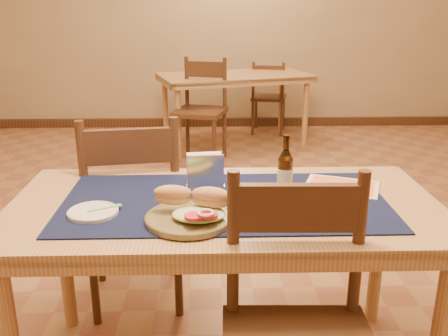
{
  "coord_description": "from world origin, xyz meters",
  "views": [
    {
      "loc": [
        -0.05,
        -2.52,
        1.46
      ],
      "look_at": [
        0.0,
        -0.7,
        0.85
      ],
      "focal_mm": 40.0,
      "sensor_mm": 36.0,
      "label": 1
    }
  ],
  "objects_px": {
    "beer_bottle": "(285,171)",
    "napkin_holder": "(205,171)",
    "sandwich_plate": "(192,212)",
    "chair_main_far": "(133,208)",
    "back_table": "(235,82)",
    "main_table": "(225,222)"
  },
  "relations": [
    {
      "from": "beer_bottle",
      "to": "napkin_holder",
      "type": "relative_size",
      "value": 1.41
    },
    {
      "from": "napkin_holder",
      "to": "beer_bottle",
      "type": "bearing_deg",
      "value": -11.1
    },
    {
      "from": "beer_bottle",
      "to": "sandwich_plate",
      "type": "bearing_deg",
      "value": -142.91
    },
    {
      "from": "chair_main_far",
      "to": "beer_bottle",
      "type": "xyz_separation_m",
      "value": [
        0.66,
        -0.41,
        0.32
      ]
    },
    {
      "from": "back_table",
      "to": "beer_bottle",
      "type": "height_order",
      "value": "beer_bottle"
    },
    {
      "from": "sandwich_plate",
      "to": "napkin_holder",
      "type": "xyz_separation_m",
      "value": [
        0.04,
        0.33,
        0.03
      ]
    },
    {
      "from": "main_table",
      "to": "back_table",
      "type": "height_order",
      "value": "same"
    },
    {
      "from": "back_table",
      "to": "chair_main_far",
      "type": "height_order",
      "value": "chair_main_far"
    },
    {
      "from": "sandwich_plate",
      "to": "beer_bottle",
      "type": "xyz_separation_m",
      "value": [
        0.35,
        0.27,
        0.05
      ]
    },
    {
      "from": "main_table",
      "to": "napkin_holder",
      "type": "relative_size",
      "value": 10.0
    },
    {
      "from": "back_table",
      "to": "napkin_holder",
      "type": "xyz_separation_m",
      "value": [
        -0.28,
        -3.29,
        0.15
      ]
    },
    {
      "from": "back_table",
      "to": "chair_main_far",
      "type": "relative_size",
      "value": 1.68
    },
    {
      "from": "main_table",
      "to": "sandwich_plate",
      "type": "bearing_deg",
      "value": -123.37
    },
    {
      "from": "beer_bottle",
      "to": "back_table",
      "type": "bearing_deg",
      "value": 90.44
    },
    {
      "from": "main_table",
      "to": "beer_bottle",
      "type": "relative_size",
      "value": 7.08
    },
    {
      "from": "back_table",
      "to": "main_table",
      "type": "bearing_deg",
      "value": -93.5
    },
    {
      "from": "chair_main_far",
      "to": "beer_bottle",
      "type": "distance_m",
      "value": 0.84
    },
    {
      "from": "sandwich_plate",
      "to": "beer_bottle",
      "type": "relative_size",
      "value": 1.32
    },
    {
      "from": "main_table",
      "to": "beer_bottle",
      "type": "bearing_deg",
      "value": 20.81
    },
    {
      "from": "chair_main_far",
      "to": "sandwich_plate",
      "type": "xyz_separation_m",
      "value": [
        0.31,
        -0.68,
        0.27
      ]
    },
    {
      "from": "napkin_holder",
      "to": "sandwich_plate",
      "type": "bearing_deg",
      "value": -97.49
    },
    {
      "from": "main_table",
      "to": "back_table",
      "type": "xyz_separation_m",
      "value": [
        0.21,
        3.44,
        0.0
      ]
    }
  ]
}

